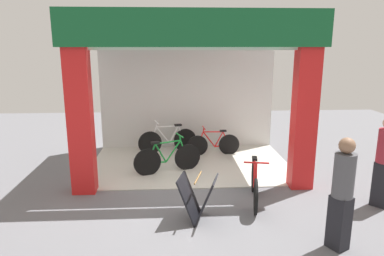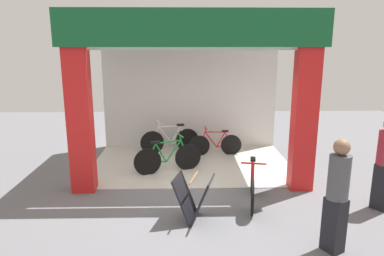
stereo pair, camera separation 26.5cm
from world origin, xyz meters
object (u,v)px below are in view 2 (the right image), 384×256
object	(u,v)px
bicycle_inside_1	(170,140)
bicycle_inside_2	(168,158)
bicycle_parked_0	(252,185)
sandwich_board_sign	(194,199)
pedestrian_0	(337,195)
bicycle_inside_0	(215,144)

from	to	relation	value
bicycle_inside_1	bicycle_inside_2	world-z (taller)	bicycle_inside_1
bicycle_parked_0	sandwich_board_sign	xyz separation A→B (m)	(-1.16, -0.67, 0.03)
bicycle_inside_1	pedestrian_0	world-z (taller)	pedestrian_0
bicycle_inside_2	bicycle_parked_0	distance (m)	2.41
bicycle_inside_1	bicycle_parked_0	xyz separation A→B (m)	(1.71, -3.33, -0.00)
bicycle_inside_1	pedestrian_0	xyz separation A→B (m)	(2.60, -5.00, 0.52)
bicycle_inside_2	bicycle_parked_0	xyz separation A→B (m)	(1.70, -1.70, 0.00)
bicycle_inside_0	pedestrian_0	world-z (taller)	pedestrian_0
bicycle_inside_1	bicycle_inside_2	xyz separation A→B (m)	(0.01, -1.63, -0.00)
bicycle_inside_1	bicycle_parked_0	distance (m)	3.74
bicycle_inside_0	sandwich_board_sign	distance (m)	3.77
bicycle_inside_0	bicycle_inside_2	distance (m)	1.83
sandwich_board_sign	bicycle_inside_2	bearing A→B (deg)	102.96
bicycle_inside_0	sandwich_board_sign	xyz separation A→B (m)	(-0.71, -3.70, 0.08)
bicycle_parked_0	pedestrian_0	xyz separation A→B (m)	(0.89, -1.67, 0.52)
bicycle_inside_2	pedestrian_0	bearing A→B (deg)	-52.47
bicycle_inside_0	bicycle_inside_1	distance (m)	1.30
bicycle_inside_0	pedestrian_0	size ratio (longest dim) A/B	0.85
bicycle_inside_2	bicycle_parked_0	bearing A→B (deg)	-44.97
bicycle_inside_2	pedestrian_0	xyz separation A→B (m)	(2.59, -3.37, 0.52)
sandwich_board_sign	pedestrian_0	xyz separation A→B (m)	(2.04, -1.00, 0.49)
pedestrian_0	bicycle_parked_0	bearing A→B (deg)	117.99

